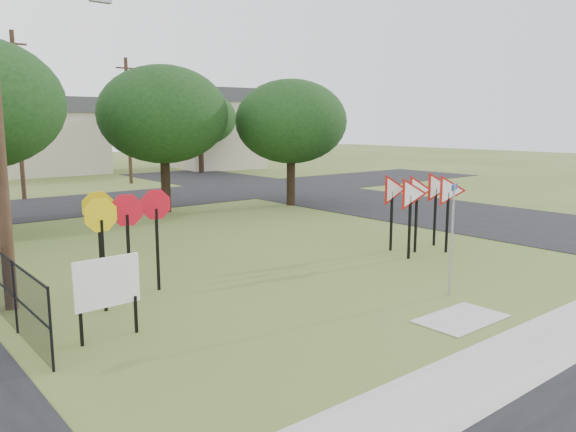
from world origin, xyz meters
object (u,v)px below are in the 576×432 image
at_px(street_name_sign, 452,232).
at_px(yield_sign_cluster, 421,194).
at_px(info_board, 107,285).
at_px(stop_sign_cluster, 122,221).

height_order(street_name_sign, yield_sign_cluster, street_name_sign).
distance_m(street_name_sign, yield_sign_cluster, 4.73).
bearing_deg(yield_sign_cluster, info_board, -175.31).
bearing_deg(yield_sign_cluster, stop_sign_cluster, 171.87).
distance_m(street_name_sign, stop_sign_cluster, 7.88).
xyz_separation_m(street_name_sign, info_board, (-7.54, 2.53, -0.50)).
xyz_separation_m(yield_sign_cluster, info_board, (-10.79, -0.88, -0.82)).
height_order(street_name_sign, info_board, street_name_sign).
relative_size(street_name_sign, stop_sign_cluster, 1.06).
distance_m(yield_sign_cluster, info_board, 10.85).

